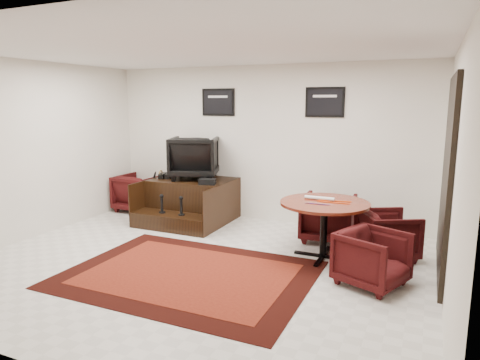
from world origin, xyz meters
name	(u,v)px	position (x,y,z in m)	size (l,w,h in m)	color
ground	(196,264)	(0.00, 0.00, 0.00)	(6.00, 6.00, 0.00)	silver
room_shell	(226,132)	(0.41, 0.12, 1.79)	(6.02, 5.02, 2.81)	silver
area_rug	(189,274)	(0.09, -0.33, 0.01)	(3.05, 2.29, 0.01)	black
shine_podium	(191,201)	(-1.18, 1.90, 0.35)	(1.47, 1.51, 0.76)	black
shine_chair	(194,155)	(-1.18, 2.05, 1.19)	(0.84, 0.78, 0.86)	black
shoes_pair	(166,176)	(-1.70, 1.86, 0.80)	(0.28, 0.30, 0.09)	black
polish_kit	(207,182)	(-0.69, 1.63, 0.80)	(0.28, 0.19, 0.10)	black
umbrella_black	(150,193)	(-2.02, 1.81, 0.45)	(0.34, 0.13, 0.91)	black
umbrella_hooked	(150,193)	(-2.07, 1.86, 0.43)	(0.32, 0.12, 0.87)	black
armchair_side	(139,191)	(-2.51, 2.09, 0.40)	(0.78, 0.73, 0.80)	black
meeting_table	(324,209)	(1.50, 0.97, 0.71)	(1.23, 1.23, 0.80)	#4F100B
table_chair_back	(328,215)	(1.39, 1.75, 0.40)	(0.78, 0.73, 0.80)	black
table_chair_window	(388,232)	(2.32, 1.35, 0.36)	(0.70, 0.66, 0.73)	black
table_chair_corner	(373,256)	(2.24, 0.29, 0.36)	(0.71, 0.66, 0.73)	black
paper_roll	(319,198)	(1.40, 1.05, 0.83)	(0.05, 0.05, 0.42)	silver
table_clutter	(331,202)	(1.58, 0.96, 0.81)	(0.57, 0.34, 0.01)	#E2430C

